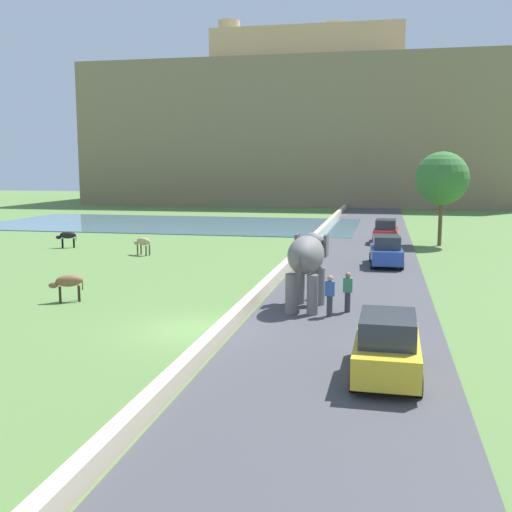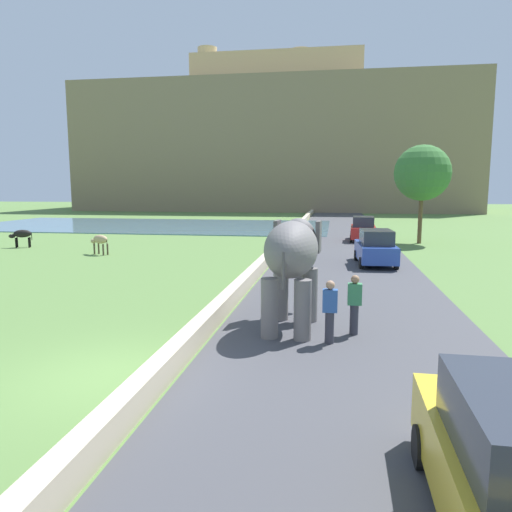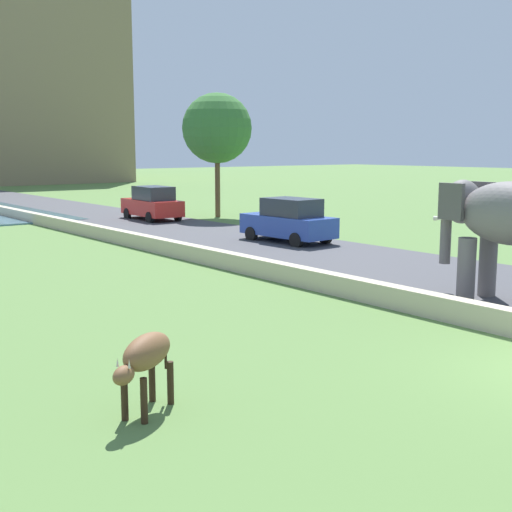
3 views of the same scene
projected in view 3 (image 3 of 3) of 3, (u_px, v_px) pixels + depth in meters
road_surface at (192, 234)px, 29.82m from camera, size 7.00×120.00×0.06m
barrier_wall at (137, 241)px, 25.91m from camera, size 0.40×110.00×0.53m
elephant at (503, 221)px, 16.10m from camera, size 1.54×3.50×2.99m
car_red at (152, 204)px, 35.49m from camera, size 1.93×4.07×1.80m
car_blue at (289, 221)px, 27.03m from camera, size 1.95×4.08×1.80m
cow_brown at (145, 357)px, 9.57m from camera, size 1.36×1.01×1.15m
tree_near at (217, 128)px, 36.79m from camera, size 3.80×3.80×6.74m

